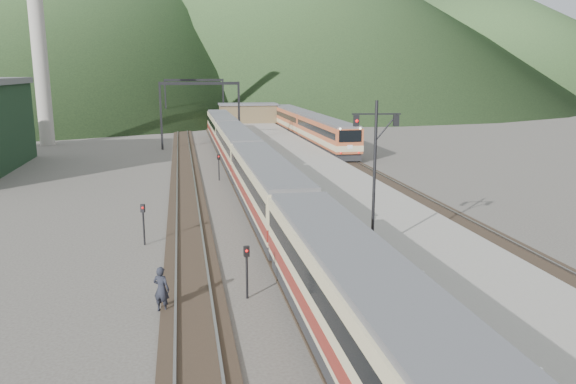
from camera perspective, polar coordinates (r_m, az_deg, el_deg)
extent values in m
cube|color=black|center=(54.73, -5.18, 2.48)|extent=(2.60, 200.00, 0.12)
cube|color=slate|center=(54.65, -5.93, 2.55)|extent=(0.10, 200.00, 0.14)
cube|color=slate|center=(54.79, -4.43, 2.61)|extent=(0.10, 200.00, 0.14)
cube|color=black|center=(54.48, -10.42, 2.28)|extent=(2.60, 200.00, 0.12)
cube|color=slate|center=(54.46, -11.18, 2.35)|extent=(0.10, 200.00, 0.14)
cube|color=slate|center=(54.47, -9.67, 2.41)|extent=(0.10, 200.00, 0.14)
cube|color=black|center=(56.99, 6.42, 2.84)|extent=(2.60, 200.00, 0.12)
cube|color=slate|center=(56.77, 5.73, 2.92)|extent=(0.10, 200.00, 0.14)
cube|color=slate|center=(57.19, 7.11, 2.96)|extent=(0.10, 200.00, 0.14)
cube|color=gray|center=(53.54, 1.01, 2.79)|extent=(8.00, 100.00, 1.00)
cube|color=black|center=(68.93, -12.78, 7.53)|extent=(0.25, 0.25, 8.00)
cube|color=black|center=(69.25, -5.00, 7.81)|extent=(0.25, 0.25, 8.00)
cube|color=black|center=(68.75, -8.99, 10.85)|extent=(9.30, 0.22, 0.35)
cube|color=black|center=(93.87, -12.32, 8.72)|extent=(0.25, 0.25, 8.00)
cube|color=black|center=(94.11, -6.59, 8.93)|extent=(0.25, 0.25, 8.00)
cube|color=black|center=(93.74, -9.54, 11.16)|extent=(9.30, 0.22, 0.35)
cylinder|color=#9E998E|center=(77.74, -24.16, 15.42)|extent=(1.80, 1.80, 30.00)
cube|color=brown|center=(92.59, -4.10, 7.93)|extent=(9.00, 4.00, 2.80)
cube|color=slate|center=(92.48, -4.12, 8.89)|extent=(9.40, 4.40, 0.30)
cone|color=#293F23|center=(207.68, -21.38, 17.15)|extent=(180.00, 180.00, 60.00)
cone|color=#293F23|center=(247.84, -2.71, 18.75)|extent=(220.00, 220.00, 75.00)
cone|color=#293F23|center=(252.12, 17.03, 15.28)|extent=(160.00, 160.00, 50.00)
cube|color=#C2B689|center=(18.01, 7.22, -11.95)|extent=(2.78, 18.71, 3.40)
cube|color=#C2B689|center=(35.95, -2.21, 0.42)|extent=(2.78, 18.71, 3.40)
cube|color=#C2B689|center=(54.75, -5.25, 4.46)|extent=(2.78, 18.71, 3.40)
cube|color=#C2B689|center=(73.77, -6.73, 6.42)|extent=(2.78, 18.71, 3.40)
cube|color=#B0542F|center=(66.39, 3.87, 5.89)|extent=(2.87, 19.28, 3.50)
cube|color=#B0542F|center=(85.58, 0.51, 7.33)|extent=(2.87, 19.28, 3.50)
cylinder|color=black|center=(25.98, 8.76, 1.47)|extent=(0.14, 0.14, 6.98)
cube|color=black|center=(25.61, 8.97, 7.84)|extent=(2.19, 0.39, 0.07)
cube|color=black|center=(25.47, 6.95, 7.20)|extent=(0.27, 0.21, 0.50)
cube|color=black|center=(25.82, 10.92, 7.13)|extent=(0.27, 0.21, 0.50)
cylinder|color=black|center=(23.46, -4.20, -8.46)|extent=(0.10, 0.10, 2.00)
cube|color=black|center=(23.11, -4.24, -6.03)|extent=(0.25, 0.20, 0.45)
cylinder|color=black|center=(48.61, -7.03, 2.33)|extent=(0.10, 0.10, 2.00)
cube|color=black|center=(48.45, -7.07, 3.55)|extent=(0.26, 0.23, 0.45)
cylinder|color=black|center=(31.36, -14.44, -3.48)|extent=(0.10, 0.10, 2.00)
cube|color=black|center=(31.09, -14.54, -1.61)|extent=(0.26, 0.22, 0.45)
imported|color=black|center=(22.78, -12.74, -9.60)|extent=(0.80, 0.71, 1.84)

